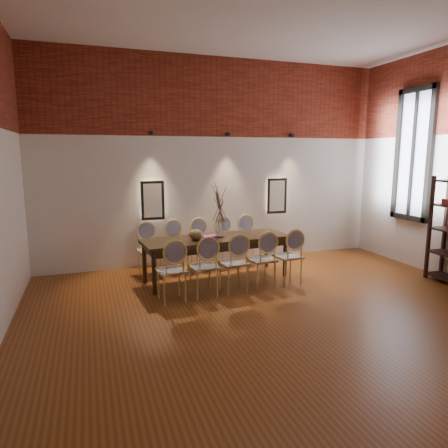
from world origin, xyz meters
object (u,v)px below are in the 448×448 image
object	(u,v)px
dining_table	(217,258)
chair_near_a	(172,270)
chair_near_c	(234,263)
chair_near_d	(262,259)
chair_far_d	(227,243)
chair_far_b	(177,248)
chair_near_e	(288,256)
vase	(220,229)
chair_far_e	(250,240)
chair_far_c	(202,245)
bowl	(196,235)
chair_far_a	(149,250)
chair_near_b	(204,266)
book	(210,237)

from	to	relation	value
dining_table	chair_near_a	distance (m)	1.23
chair_near_a	chair_near_c	xyz separation A→B (m)	(1.01, 0.09, 0.00)
chair_near_d	chair_far_d	xyz separation A→B (m)	(-0.12, 1.37, 0.00)
chair_far_b	chair_near_e	bearing A→B (deg)	137.91
chair_far_d	vase	size ratio (longest dim) A/B	3.13
chair_near_c	chair_near_d	xyz separation A→B (m)	(0.51, 0.05, 0.00)
chair_near_d	chair_far_e	distance (m)	1.47
dining_table	chair_far_c	xyz separation A→B (m)	(-0.06, 0.69, 0.09)
dining_table	chair_far_c	world-z (taller)	chair_far_c
dining_table	vase	bearing A→B (deg)	-0.00
chair_near_a	chair_far_e	size ratio (longest dim) A/B	1.00
chair_near_c	bowl	bearing A→B (deg)	121.83
chair_near_a	chair_far_a	size ratio (longest dim) A/B	1.00
chair_near_b	book	bearing A→B (deg)	61.65
chair_near_a	chair_near_c	size ratio (longest dim) A/B	1.00
chair_near_c	bowl	size ratio (longest dim) A/B	3.92
chair_near_a	bowl	bearing A→B (deg)	45.84
chair_near_c	book	world-z (taller)	chair_near_c
vase	book	world-z (taller)	vase
chair_near_a	chair_near_d	world-z (taller)	same
chair_near_a	chair_far_c	xyz separation A→B (m)	(0.89, 1.46, 0.00)
book	chair_near_e	bearing A→B (deg)	-27.99
chair_near_d	chair_far_b	bearing A→B (deg)	126.43
chair_near_c	dining_table	bearing A→B (deg)	90.00
dining_table	chair_near_c	xyz separation A→B (m)	(0.06, -0.69, 0.09)
chair_near_b	chair_far_d	xyz separation A→B (m)	(0.89, 1.46, 0.00)
chair_far_c	chair_far_d	bearing A→B (deg)	-180.00
chair_near_b	chair_near_c	xyz separation A→B (m)	(0.51, 0.05, 0.00)
chair_near_e	chair_far_c	size ratio (longest dim) A/B	1.00
chair_far_b	vase	bearing A→B (deg)	129.45
chair_far_d	chair_far_c	bearing A→B (deg)	0.00
chair_far_b	bowl	distance (m)	0.83
chair_far_b	chair_far_e	distance (m)	1.52
chair_near_b	bowl	bearing A→B (deg)	80.07
chair_near_c	chair_far_d	distance (m)	1.47
chair_near_b	vase	distance (m)	0.99
chair_near_b	chair_near_e	bearing A→B (deg)	-0.00
chair_near_c	chair_near_d	size ratio (longest dim) A/B	1.00
chair_near_b	chair_far_a	size ratio (longest dim) A/B	1.00
chair_far_a	vase	size ratio (longest dim) A/B	3.13
chair_far_d	chair_far_e	xyz separation A→B (m)	(0.51, 0.05, 0.00)
chair_far_b	bowl	bearing A→B (deg)	98.61
chair_far_b	bowl	world-z (taller)	chair_far_b
bowl	chair_near_b	bearing A→B (deg)	-94.78
chair_far_d	bowl	size ratio (longest dim) A/B	3.92
chair_near_c	book	bearing A→B (deg)	98.58
dining_table	vase	distance (m)	0.53
dining_table	chair_near_e	world-z (taller)	chair_near_e
chair_far_c	book	size ratio (longest dim) A/B	3.62
dining_table	chair_near_c	size ratio (longest dim) A/B	2.70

